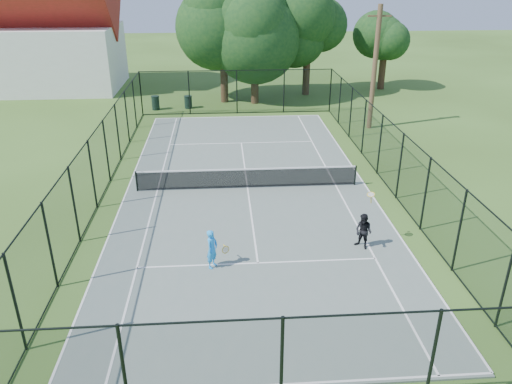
{
  "coord_description": "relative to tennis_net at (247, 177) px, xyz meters",
  "views": [
    {
      "loc": [
        -1.1,
        -20.94,
        9.35
      ],
      "look_at": [
        0.18,
        -3.0,
        1.2
      ],
      "focal_mm": 35.0,
      "sensor_mm": 36.0,
      "label": 1
    }
  ],
  "objects": [
    {
      "name": "tree_near_right",
      "position": [
        5.67,
        18.29,
        4.17
      ],
      "size": [
        5.42,
        5.42,
        7.48
      ],
      "color": "#332114",
      "rests_on": "ground"
    },
    {
      "name": "trash_bin_right",
      "position": [
        -3.46,
        14.66,
        -0.12
      ],
      "size": [
        0.58,
        0.58,
        0.9
      ],
      "color": "black",
      "rests_on": "ground"
    },
    {
      "name": "ground",
      "position": [
        0.0,
        0.0,
        -0.58
      ],
      "size": [
        120.0,
        120.0,
        0.0
      ],
      "primitive_type": "plane",
      "color": "#35521C"
    },
    {
      "name": "utility_pole",
      "position": [
        8.23,
        9.0,
        3.18
      ],
      "size": [
        1.4,
        0.3,
        7.4
      ],
      "color": "#4C3823",
      "rests_on": "ground"
    },
    {
      "name": "player_blue",
      "position": [
        -1.54,
        -6.5,
        0.17
      ],
      "size": [
        0.85,
        0.6,
        1.38
      ],
      "color": "#1C98F5",
      "rests_on": "tennis_court"
    },
    {
      "name": "building",
      "position": [
        -17.0,
        22.0,
        4.35
      ],
      "size": [
        15.3,
        8.15,
        11.87
      ],
      "color": "silver",
      "rests_on": "ground"
    },
    {
      "name": "tree_near_left",
      "position": [
        -0.82,
        16.33,
        4.54
      ],
      "size": [
        6.39,
        6.39,
        8.33
      ],
      "color": "#332114",
      "rests_on": "ground"
    },
    {
      "name": "player_black",
      "position": [
        3.84,
        -5.63,
        0.15
      ],
      "size": [
        0.82,
        1.04,
        2.02
      ],
      "color": "black",
      "rests_on": "tennis_court"
    },
    {
      "name": "trash_bin_left",
      "position": [
        -5.76,
        14.41,
        -0.08
      ],
      "size": [
        0.58,
        0.58,
        0.99
      ],
      "color": "black",
      "rests_on": "ground"
    },
    {
      "name": "tennis_net",
      "position": [
        0.0,
        0.0,
        0.0
      ],
      "size": [
        10.08,
        0.08,
        0.95
      ],
      "color": "black",
      "rests_on": "tennis_court"
    },
    {
      "name": "fence",
      "position": [
        0.0,
        0.0,
        0.92
      ],
      "size": [
        13.1,
        26.1,
        3.0
      ],
      "color": "black",
      "rests_on": "ground"
    },
    {
      "name": "tree_far_right",
      "position": [
        12.25,
        19.8,
        3.0
      ],
      "size": [
        4.38,
        4.38,
        5.8
      ],
      "color": "#332114",
      "rests_on": "ground"
    },
    {
      "name": "tennis_court",
      "position": [
        0.0,
        0.0,
        -0.55
      ],
      "size": [
        11.0,
        24.0,
        0.06
      ],
      "primitive_type": "cube",
      "color": "slate",
      "rests_on": "ground"
    },
    {
      "name": "tree_near_mid",
      "position": [
        1.43,
        15.79,
        4.76
      ],
      "size": [
        6.63,
        6.63,
        8.67
      ],
      "color": "#332114",
      "rests_on": "ground"
    }
  ]
}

